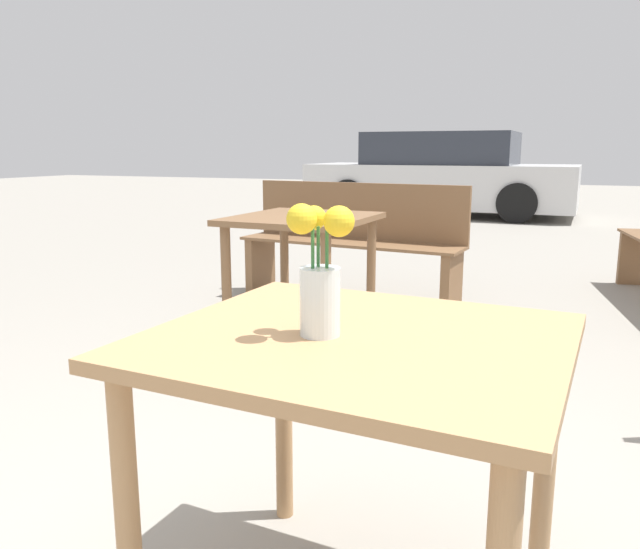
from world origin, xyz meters
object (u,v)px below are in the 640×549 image
Objects in this scene: table_front at (358,381)px; bench_middle at (353,238)px; flower_vase at (320,280)px; parked_car at (441,176)px; table_back at (302,242)px.

bench_middle is (-1.04, 2.97, -0.13)m from table_front.
table_front is 3.23× the size of flower_vase.
flower_vase is 0.06× the size of parked_car.
flower_vase is at bearing -80.07° from parked_car.
bench_middle is at bearing 107.88° from flower_vase.
table_back is (-0.82, 1.78, -0.21)m from flower_vase.
parked_car reaches higher than table_back.
table_front is at bearing -70.67° from bench_middle.
parked_car reaches higher than flower_vase.
table_front is 0.54× the size of bench_middle.
flower_vase is 0.36× the size of table_back.
table_front is 9.53m from parked_car.
flower_vase is (-0.07, -0.04, 0.22)m from table_front.
table_back is (0.15, -1.23, 0.15)m from bench_middle.
flower_vase is at bearing -65.15° from table_back.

